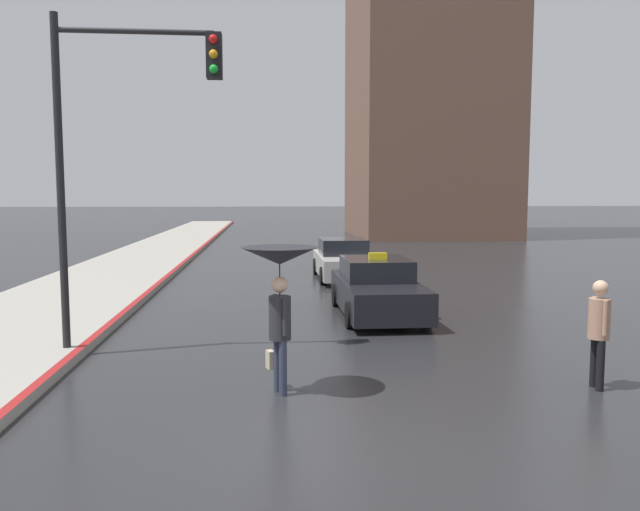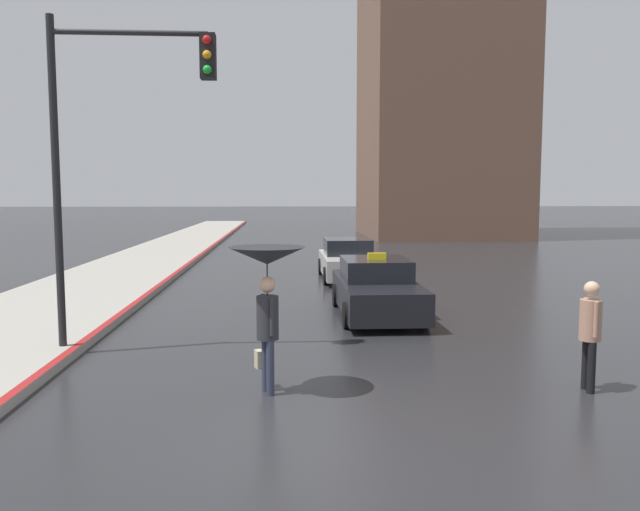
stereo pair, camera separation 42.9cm
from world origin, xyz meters
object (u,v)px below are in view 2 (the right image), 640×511
(taxi, at_px, (376,289))
(pedestrian_man, at_px, (590,326))
(traffic_light, at_px, (116,126))
(sedan_red, at_px, (348,261))
(pedestrian_with_umbrella, at_px, (267,274))

(taxi, height_order, pedestrian_man, pedestrian_man)
(taxi, height_order, traffic_light, traffic_light)
(taxi, xyz_separation_m, traffic_light, (-5.29, -3.37, 3.56))
(taxi, relative_size, sedan_red, 1.01)
(taxi, distance_m, pedestrian_with_umbrella, 6.50)
(sedan_red, bearing_deg, traffic_light, 62.27)
(taxi, xyz_separation_m, pedestrian_with_umbrella, (-2.53, -5.88, 1.15))
(pedestrian_with_umbrella, distance_m, traffic_light, 4.44)
(taxi, relative_size, pedestrian_man, 2.67)
(pedestrian_with_umbrella, xyz_separation_m, traffic_light, (-2.76, 2.51, 2.41))
(taxi, distance_m, pedestrian_man, 6.51)
(sedan_red, height_order, pedestrian_man, pedestrian_man)
(pedestrian_with_umbrella, bearing_deg, sedan_red, -30.93)
(sedan_red, distance_m, pedestrian_man, 13.01)
(sedan_red, bearing_deg, pedestrian_man, 100.16)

